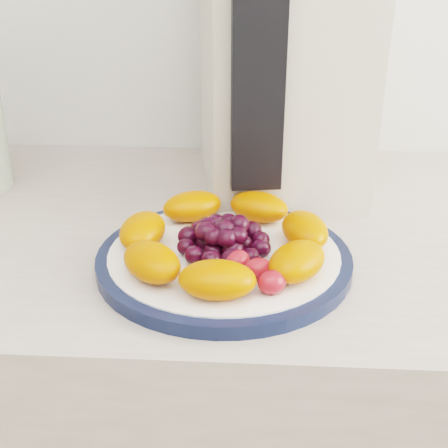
{
  "coord_description": "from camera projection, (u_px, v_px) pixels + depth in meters",
  "views": [
    {
      "loc": [
        0.14,
        0.52,
        1.21
      ],
      "look_at": [
        0.11,
        1.07,
        0.95
      ],
      "focal_mm": 45.0,
      "sensor_mm": 36.0,
      "label": 1
    }
  ],
  "objects": [
    {
      "name": "plate_rim",
      "position": [
        224.0,
        258.0,
        0.63
      ],
      "size": [
        0.28,
        0.28,
        0.01
      ],
      "primitive_type": "cylinder",
      "color": "#101A38",
      "rests_on": "counter"
    },
    {
      "name": "plate_face",
      "position": [
        224.0,
        258.0,
        0.63
      ],
      "size": [
        0.26,
        0.26,
        0.02
      ],
      "primitive_type": "cylinder",
      "color": "white",
      "rests_on": "counter"
    },
    {
      "name": "appliance_body",
      "position": [
        279.0,
        62.0,
        0.79
      ],
      "size": [
        0.25,
        0.32,
        0.36
      ],
      "primitive_type": "cube",
      "rotation": [
        0.0,
        0.0,
        0.15
      ],
      "color": "beige",
      "rests_on": "counter"
    },
    {
      "name": "appliance_panel",
      "position": [
        258.0,
        79.0,
        0.65
      ],
      "size": [
        0.06,
        0.03,
        0.27
      ],
      "primitive_type": "cube",
      "rotation": [
        0.0,
        0.0,
        0.15
      ],
      "color": "black",
      "rests_on": "appliance_body"
    },
    {
      "name": "fruit_plate",
      "position": [
        226.0,
        239.0,
        0.61
      ],
      "size": [
        0.24,
        0.24,
        0.04
      ],
      "color": "#D14901",
      "rests_on": "plate_face"
    }
  ]
}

